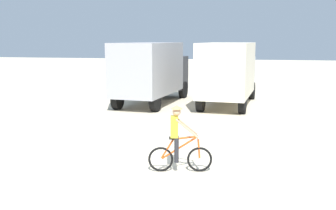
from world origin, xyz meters
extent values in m
plane|color=beige|center=(0.00, 0.00, 0.00)|extent=(120.00, 120.00, 0.00)
cube|color=#9E9EA3|center=(-1.83, 9.56, 2.00)|extent=(2.97, 5.44, 2.70)
cube|color=#2D2D33|center=(-1.44, 12.94, 1.50)|extent=(2.36, 1.74, 2.00)
cube|color=black|center=(-1.36, 13.63, 1.85)|extent=(2.02, 0.31, 0.80)
cylinder|color=black|center=(-2.47, 12.95, 0.50)|extent=(0.43, 1.03, 1.00)
cylinder|color=black|center=(-0.44, 12.72, 0.50)|extent=(0.43, 1.03, 1.00)
cylinder|color=black|center=(-3.03, 8.00, 0.50)|extent=(0.43, 1.03, 1.00)
cylinder|color=black|center=(-1.01, 7.77, 0.50)|extent=(0.43, 1.03, 1.00)
cube|color=beige|center=(2.34, 9.83, 2.00)|extent=(2.84, 5.39, 2.70)
cube|color=silver|center=(2.64, 13.22, 1.50)|extent=(2.32, 1.69, 2.00)
cube|color=black|center=(2.70, 13.92, 1.85)|extent=(2.02, 0.26, 0.80)
cylinder|color=black|center=(1.61, 13.21, 0.50)|extent=(0.41, 1.02, 1.00)
cylinder|color=black|center=(3.65, 13.03, 0.50)|extent=(0.41, 1.02, 1.00)
cylinder|color=black|center=(1.18, 8.24, 0.50)|extent=(0.41, 1.02, 1.00)
cylinder|color=black|center=(3.21, 8.06, 0.50)|extent=(0.41, 1.02, 1.00)
torus|color=black|center=(2.29, -0.94, 0.34)|extent=(0.68, 0.19, 0.68)
cylinder|color=silver|center=(2.29, -0.94, 0.34)|extent=(0.09, 0.09, 0.08)
torus|color=black|center=(1.26, -1.14, 0.34)|extent=(0.68, 0.19, 0.68)
cylinder|color=silver|center=(1.26, -1.14, 0.34)|extent=(0.09, 0.09, 0.08)
cylinder|color=#E05119|center=(1.75, -1.05, 0.66)|extent=(1.02, 0.25, 0.68)
cylinder|color=#E05119|center=(1.92, -1.02, 0.94)|extent=(0.66, 0.18, 0.13)
cylinder|color=#E05119|center=(1.43, -1.11, 0.62)|extent=(0.39, 0.12, 0.59)
cylinder|color=#E05119|center=(2.27, -0.95, 0.66)|extent=(0.11, 0.07, 0.64)
cylinder|color=silver|center=(2.24, -0.95, 0.98)|extent=(0.13, 0.52, 0.04)
cube|color=black|center=(1.60, -1.08, 0.93)|extent=(0.26, 0.16, 0.06)
cube|color=gold|center=(1.62, -1.07, 1.24)|extent=(0.26, 0.35, 0.56)
sphere|color=tan|center=(1.68, -1.06, 1.64)|extent=(0.22, 0.22, 0.22)
cone|color=tan|center=(1.68, -1.06, 1.77)|extent=(0.32, 0.32, 0.10)
cylinder|color=#26262B|center=(1.65, -0.94, 0.63)|extent=(0.12, 0.12, 0.66)
cylinder|color=#26262B|center=(1.70, -1.19, 0.63)|extent=(0.12, 0.12, 0.66)
cylinder|color=tan|center=(1.92, -0.83, 1.23)|extent=(0.62, 0.21, 0.53)
cylinder|color=tan|center=(1.98, -1.19, 1.23)|extent=(0.63, 0.13, 0.53)
camera|label=1|loc=(3.58, -11.50, 3.55)|focal=43.58mm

